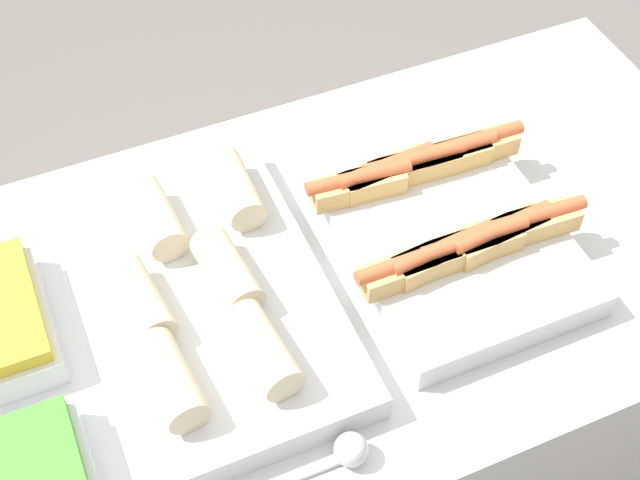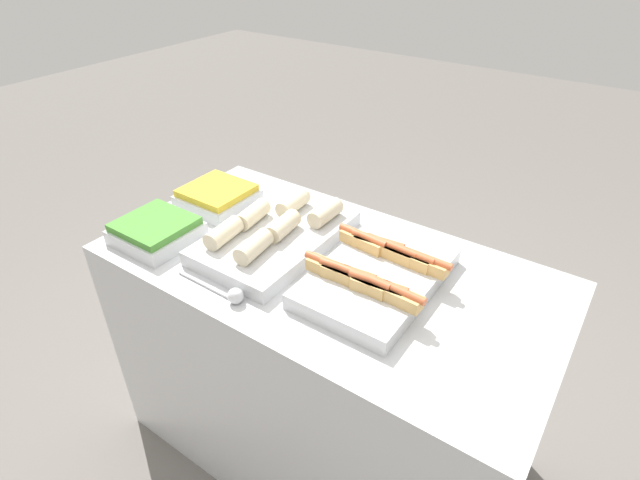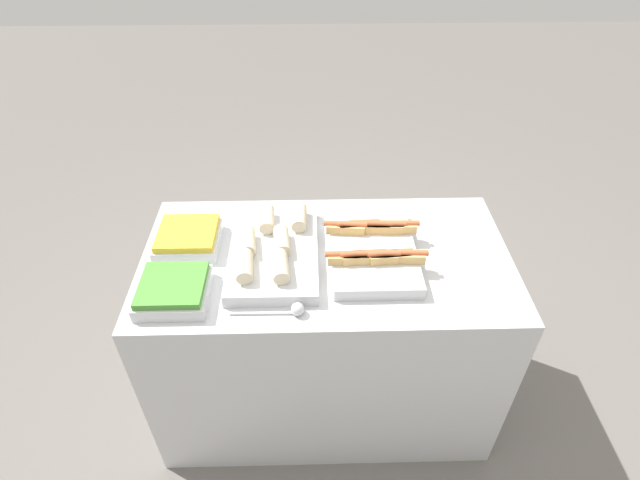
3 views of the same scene
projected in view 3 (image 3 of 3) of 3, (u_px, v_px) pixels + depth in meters
name	position (u px, v px, depth m)	size (l,w,h in m)	color
ground_plane	(325.00, 390.00, 2.48)	(12.00, 12.00, 0.00)	slate
counter	(326.00, 332.00, 2.20)	(1.41, 0.75, 0.89)	silver
tray_hotdogs	(373.00, 248.00, 1.89)	(0.37, 0.48, 0.10)	silver
tray_wraps	(273.00, 249.00, 1.88)	(0.33, 0.52, 0.11)	silver
tray_side_front	(174.00, 290.00, 1.72)	(0.24, 0.23, 0.07)	silver
tray_side_back	(188.00, 238.00, 1.94)	(0.24, 0.23, 0.07)	silver
serving_spoon_near	(291.00, 310.00, 1.67)	(0.25, 0.05, 0.05)	silver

